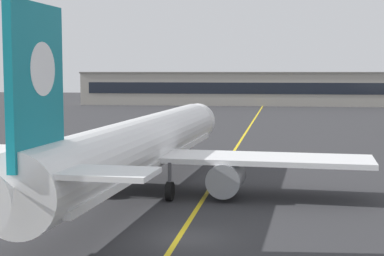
{
  "coord_description": "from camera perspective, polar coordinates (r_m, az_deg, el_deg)",
  "views": [
    {
      "loc": [
        4.4,
        -29.95,
        8.69
      ],
      "look_at": [
        -1.35,
        11.19,
        4.68
      ],
      "focal_mm": 55.57,
      "sensor_mm": 36.0,
      "label": 1
    }
  ],
  "objects": [
    {
      "name": "airliner_foreground",
      "position": [
        42.02,
        -5.0,
        -1.79
      ],
      "size": [
        32.25,
        41.52,
        11.65
      ],
      "color": "white",
      "rests_on": "ground"
    },
    {
      "name": "taxiway_centreline",
      "position": [
        60.73,
        3.72,
        -2.73
      ],
      "size": [
        3.27,
        179.98,
        0.01
      ],
      "primitive_type": "cube",
      "rotation": [
        0.0,
        0.0,
        -0.02
      ],
      "color": "yellow",
      "rests_on": "ground"
    },
    {
      "name": "safety_cone_by_nose_gear",
      "position": [
        56.97,
        -1.17,
        -3.0
      ],
      "size": [
        0.44,
        0.44,
        0.55
      ],
      "color": "orange",
      "rests_on": "ground"
    },
    {
      "name": "terminal_building",
      "position": [
        153.25,
        10.63,
        3.74
      ],
      "size": [
        113.57,
        12.4,
        8.42
      ],
      "color": "#9E998E",
      "rests_on": "ground"
    },
    {
      "name": "ground_plane",
      "position": [
        31.49,
        -0.39,
        -10.51
      ],
      "size": [
        400.0,
        400.0,
        0.0
      ],
      "primitive_type": "plane",
      "color": "#2D2D30"
    }
  ]
}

